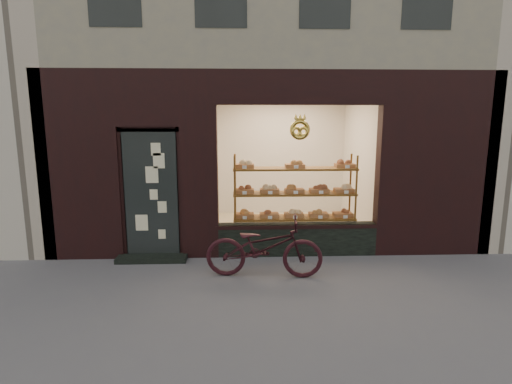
{
  "coord_description": "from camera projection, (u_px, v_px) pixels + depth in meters",
  "views": [
    {
      "loc": [
        -0.52,
        -4.5,
        2.31
      ],
      "look_at": [
        -0.26,
        2.0,
        1.13
      ],
      "focal_mm": 28.0,
      "sensor_mm": 36.0,
      "label": 1
    }
  ],
  "objects": [
    {
      "name": "display_shelf",
      "position": [
        294.0,
        202.0,
        7.23
      ],
      "size": [
        2.2,
        0.45,
        1.7
      ],
      "color": "#572A13",
      "rests_on": "ground"
    },
    {
      "name": "bicycle",
      "position": [
        264.0,
        247.0,
        5.9
      ],
      "size": [
        1.78,
        0.77,
        0.91
      ],
      "primitive_type": "imported",
      "rotation": [
        0.0,
        0.0,
        1.47
      ],
      "color": "black",
      "rests_on": "ground"
    },
    {
      "name": "ground",
      "position": [
        284.0,
        313.0,
        4.85
      ],
      "size": [
        90.0,
        90.0,
        0.0
      ],
      "primitive_type": "plane",
      "color": "#5A5A5D"
    }
  ]
}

